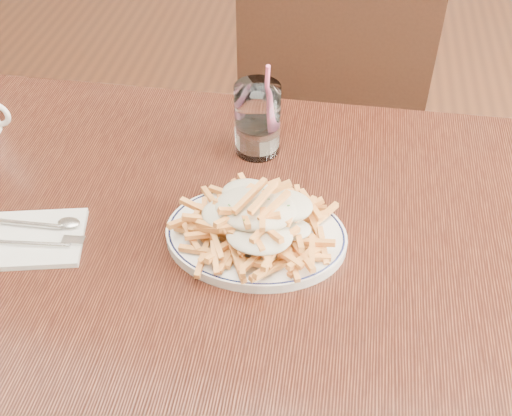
% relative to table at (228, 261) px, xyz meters
% --- Properties ---
extents(table, '(1.20, 0.80, 0.75)m').
position_rel_table_xyz_m(table, '(0.00, 0.00, 0.00)').
color(table, black).
rests_on(table, ground).
extents(chair_far, '(0.53, 0.53, 1.03)m').
position_rel_table_xyz_m(chair_far, '(0.15, 0.77, -0.09)').
color(chair_far, black).
rests_on(chair_far, ground).
extents(fries_plate, '(0.35, 0.33, 0.02)m').
position_rel_table_xyz_m(fries_plate, '(0.05, -0.02, 0.09)').
color(fries_plate, white).
rests_on(fries_plate, table).
extents(loaded_fries, '(0.29, 0.26, 0.07)m').
position_rel_table_xyz_m(loaded_fries, '(0.05, -0.02, 0.14)').
color(loaded_fries, '#DB9043').
rests_on(loaded_fries, fries_plate).
extents(napkin, '(0.22, 0.17, 0.01)m').
position_rel_table_xyz_m(napkin, '(-0.32, -0.08, 0.08)').
color(napkin, silver).
rests_on(napkin, table).
extents(cutlery, '(0.19, 0.08, 0.01)m').
position_rel_table_xyz_m(cutlery, '(-0.32, -0.07, 0.09)').
color(cutlery, silver).
rests_on(cutlery, napkin).
extents(water_glass, '(0.08, 0.08, 0.19)m').
position_rel_table_xyz_m(water_glass, '(0.02, 0.22, 0.14)').
color(water_glass, white).
rests_on(water_glass, table).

